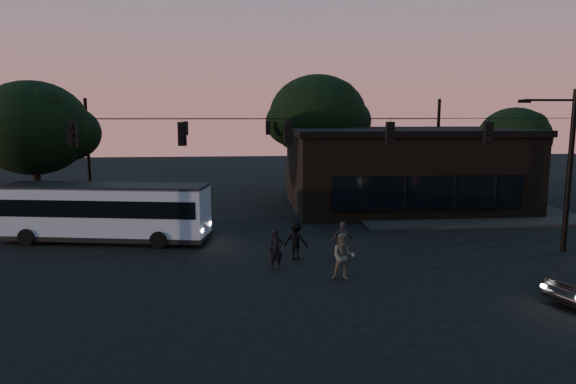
{
  "coord_description": "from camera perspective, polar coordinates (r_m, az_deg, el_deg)",
  "views": [
    {
      "loc": [
        -2.05,
        -18.12,
        6.4
      ],
      "look_at": [
        0.0,
        4.0,
        3.0
      ],
      "focal_mm": 32.0,
      "sensor_mm": 36.0,
      "label": 1
    }
  ],
  "objects": [
    {
      "name": "pedestrian_b",
      "position": [
        20.08,
        6.16,
        -7.17
      ],
      "size": [
        0.98,
        0.81,
        1.85
      ],
      "primitive_type": "imported",
      "rotation": [
        0.0,
        0.0,
        -0.12
      ],
      "color": "#484641",
      "rests_on": "ground"
    },
    {
      "name": "tree_left",
      "position": [
        33.34,
        -26.47,
        6.37
      ],
      "size": [
        6.4,
        6.4,
        8.3
      ],
      "color": "black",
      "rests_on": "ground"
    },
    {
      "name": "ground",
      "position": [
        19.32,
        1.11,
        -10.64
      ],
      "size": [
        120.0,
        120.0,
        0.0
      ],
      "primitive_type": "plane",
      "color": "black",
      "rests_on": "ground"
    },
    {
      "name": "sidewalk_far_left",
      "position": [
        34.85,
        -25.28,
        -2.6
      ],
      "size": [
        14.0,
        10.0,
        0.15
      ],
      "primitive_type": "cube",
      "color": "black",
      "rests_on": "ground"
    },
    {
      "name": "sidewalk_far_right",
      "position": [
        35.62,
        18.04,
        -1.96
      ],
      "size": [
        14.0,
        10.0,
        0.15
      ],
      "primitive_type": "cube",
      "color": "black",
      "rests_on": "ground"
    },
    {
      "name": "building",
      "position": [
        36.03,
        12.61,
        2.61
      ],
      "size": [
        15.4,
        10.41,
        5.4
      ],
      "color": "black",
      "rests_on": "ground"
    },
    {
      "name": "pedestrian_a",
      "position": [
        21.3,
        -1.35,
        -6.41
      ],
      "size": [
        0.67,
        0.49,
        1.7
      ],
      "primitive_type": "imported",
      "rotation": [
        0.0,
        0.0,
        0.15
      ],
      "color": "black",
      "rests_on": "ground"
    },
    {
      "name": "pedestrian_d",
      "position": [
        22.69,
        0.9,
        -5.43
      ],
      "size": [
        1.27,
        1.02,
        1.72
      ],
      "primitive_type": "imported",
      "rotation": [
        0.0,
        0.0,
        2.74
      ],
      "color": "black",
      "rests_on": "ground"
    },
    {
      "name": "tree_behind",
      "position": [
        40.57,
        3.31,
        8.4
      ],
      "size": [
        7.6,
        7.6,
        9.43
      ],
      "color": "black",
      "rests_on": "ground"
    },
    {
      "name": "signal_rig_near",
      "position": [
        22.3,
        0.0,
        3.68
      ],
      "size": [
        26.24,
        0.3,
        7.5
      ],
      "color": "black",
      "rests_on": "ground"
    },
    {
      "name": "tree_right",
      "position": [
        41.35,
        23.83,
        5.52
      ],
      "size": [
        5.2,
        5.2,
        6.86
      ],
      "color": "black",
      "rests_on": "ground"
    },
    {
      "name": "pedestrian_c",
      "position": [
        22.49,
        6.09,
        -5.54
      ],
      "size": [
        1.1,
        0.6,
        1.78
      ],
      "primitive_type": "imported",
      "rotation": [
        0.0,
        0.0,
        2.98
      ],
      "color": "#352B33",
      "rests_on": "ground"
    },
    {
      "name": "bus",
      "position": [
        27.34,
        -19.57,
        -1.86
      ],
      "size": [
        10.56,
        4.15,
        2.9
      ],
      "rotation": [
        0.0,
        0.0,
        -0.18
      ],
      "color": "#99A8C3",
      "rests_on": "ground"
    },
    {
      "name": "signal_rig_far",
      "position": [
        38.24,
        -2.23,
        5.41
      ],
      "size": [
        26.24,
        0.3,
        7.5
      ],
      "color": "black",
      "rests_on": "ground"
    }
  ]
}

